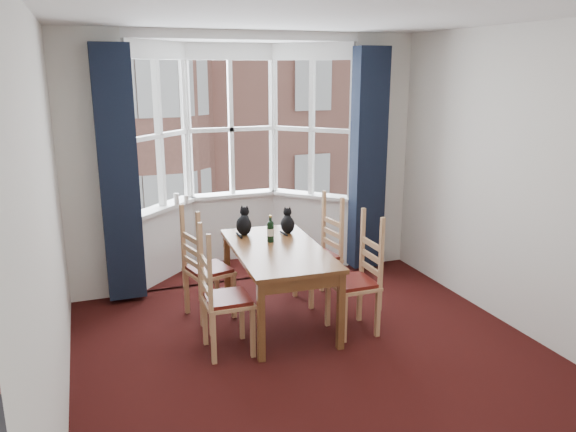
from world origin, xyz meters
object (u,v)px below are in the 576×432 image
chair_left_far (201,273)px  candle_tall (176,199)px  cat_left (244,224)px  wine_bottle (270,230)px  dining_table (278,256)px  chair_right_far (325,256)px  cat_right (288,223)px  chair_right_near (362,283)px  chair_left_near (217,302)px  candle_short (186,199)px

chair_left_far → candle_tall: candle_tall is taller
cat_left → wine_bottle: bearing=-62.5°
dining_table → chair_right_far: bearing=29.0°
candle_tall → cat_right: bearing=-49.6°
chair_right_near → wine_bottle: bearing=135.9°
dining_table → wine_bottle: bearing=91.8°
chair_left_near → wine_bottle: wine_bottle is taller
candle_short → chair_left_far: bearing=-94.9°
chair_right_far → cat_right: (-0.39, 0.08, 0.38)m
cat_left → candle_short: size_ratio=2.99×
chair_left_far → chair_right_near: size_ratio=1.00×
dining_table → wine_bottle: wine_bottle is taller
cat_right → dining_table: bearing=-120.3°
dining_table → chair_right_far: chair_right_far is taller
chair_right_far → chair_left_near: bearing=-149.8°
dining_table → cat_left: 0.60m
chair_right_far → wine_bottle: bearing=-166.6°
chair_right_far → wine_bottle: 0.78m
chair_left_near → cat_right: bearing=42.2°
candle_short → candle_tall: bearing=-165.7°
dining_table → chair_left_near: 0.84m
wine_bottle → cat_right: bearing=42.2°
wine_bottle → dining_table: bearing=-88.2°
candle_tall → dining_table: bearing=-66.0°
chair_left_far → cat_left: cat_left is taller
dining_table → candle_tall: (-0.70, 1.57, 0.27)m
chair_right_near → candle_short: candle_short is taller
chair_right_near → cat_left: bearing=130.6°
chair_left_far → wine_bottle: size_ratio=3.42×
chair_left_near → candle_short: bearing=86.6°
cat_left → candle_short: cat_left is taller
chair_right_far → cat_left: 0.94m
chair_left_far → chair_right_near: (1.36, -0.78, 0.00)m
candle_tall → wine_bottle: bearing=-63.1°
chair_right_near → candle_short: bearing=121.4°
candle_tall → candle_short: size_ratio=1.37×
chair_left_near → cat_right: size_ratio=3.38×
chair_left_near → cat_left: (0.52, 0.97, 0.39)m
chair_right_far → candle_short: bearing=134.8°
candle_short → chair_right_near: bearing=-58.6°
candle_short → dining_table: bearing=-70.0°
chair_right_near → candle_tall: 2.49m
chair_left_far → candle_short: (0.11, 1.28, 0.45)m
wine_bottle → chair_left_far: bearing=170.0°
chair_left_far → cat_left: (0.51, 0.22, 0.39)m
dining_table → chair_left_far: 0.79m
chair_right_near → cat_right: 1.06m
wine_bottle → candle_short: wine_bottle is taller
chair_right_far → candle_short: (-1.23, 1.24, 0.45)m
cat_right → wine_bottle: (-0.27, -0.24, 0.01)m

